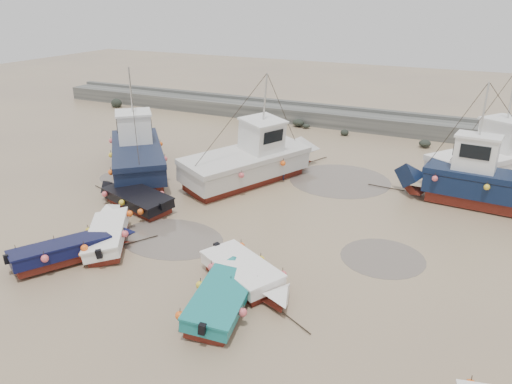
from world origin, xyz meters
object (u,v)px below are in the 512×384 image
dinghy_1 (70,248)px  dinghy_4 (134,196)px  cabin_boat_3 (498,159)px  dinghy_2 (222,294)px  person (281,180)px  cabin_boat_2 (476,180)px  dinghy_5 (248,273)px  dinghy_0 (110,230)px  cabin_boat_1 (253,159)px  cabin_boat_0 (137,152)px

dinghy_1 → dinghy_4: same height
dinghy_1 → cabin_boat_3: cabin_boat_3 is taller
dinghy_2 → person: (-3.25, 12.57, -0.55)m
dinghy_2 → cabin_boat_2: bearing=50.8°
dinghy_4 → dinghy_5: size_ratio=1.18×
dinghy_5 → person: bearing=-134.5°
dinghy_2 → dinghy_5: same height
dinghy_5 → person: dinghy_5 is taller
dinghy_2 → dinghy_0: bearing=150.9°
dinghy_0 → cabin_boat_1: cabin_boat_1 is taller
dinghy_5 → cabin_boat_0: bearing=-97.3°
cabin_boat_0 → cabin_boat_1: size_ratio=0.87×
cabin_boat_2 → person: size_ratio=5.82×
person → dinghy_0: bearing=36.1°
dinghy_1 → cabin_boat_3: (15.22, 17.79, 0.78)m
dinghy_2 → person: 12.99m
cabin_boat_2 → dinghy_0: bearing=133.1°
cabin_boat_1 → cabin_boat_0: bearing=-142.1°
dinghy_5 → cabin_boat_2: cabin_boat_2 is taller
dinghy_4 → person: (5.26, 6.75, -0.54)m
dinghy_4 → cabin_boat_2: 17.50m
dinghy_1 → person: bearing=102.3°
cabin_boat_3 → dinghy_2: bearing=-78.6°
dinghy_4 → cabin_boat_1: bearing=-14.9°
person → dinghy_2: bearing=69.9°
dinghy_2 → person: dinghy_2 is taller
cabin_boat_0 → cabin_boat_3: bearing=-19.0°
cabin_boat_1 → person: cabin_boat_1 is taller
dinghy_1 → cabin_boat_2: (14.36, 13.47, 0.83)m
dinghy_1 → cabin_boat_2: cabin_boat_2 is taller
dinghy_5 → cabin_boat_3: cabin_boat_3 is taller
cabin_boat_0 → cabin_boat_1: (6.91, 1.84, 0.00)m
dinghy_5 → dinghy_2: bearing=22.7°
dinghy_5 → cabin_boat_2: (6.96, 12.02, 0.82)m
dinghy_2 → dinghy_4: same height
cabin_boat_1 → cabin_boat_2: (11.82, 1.79, 0.06)m
dinghy_4 → person: dinghy_4 is taller
cabin_boat_2 → cabin_boat_3: 4.40m
dinghy_4 → cabin_boat_0: cabin_boat_0 is taller
dinghy_2 → cabin_boat_3: bearing=54.4°
dinghy_0 → cabin_boat_0: (-4.73, 7.85, 0.77)m
dinghy_1 → dinghy_5: same height
cabin_boat_1 → person: 2.08m
dinghy_5 → person: size_ratio=3.35×
dinghy_0 → dinghy_1: 2.03m
dinghy_0 → dinghy_2: size_ratio=0.98×
dinghy_0 → cabin_boat_3: 21.70m
dinghy_1 → cabin_boat_0: (-4.37, 9.84, 0.76)m
dinghy_0 → cabin_boat_3: (14.87, 15.79, 0.79)m
cabin_boat_3 → person: cabin_boat_3 is taller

